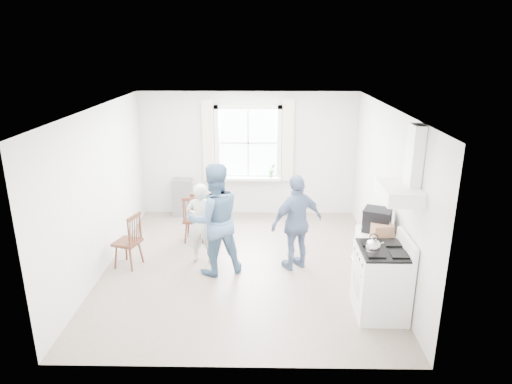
# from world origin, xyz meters

# --- Properties ---
(room_shell) EXTENTS (4.62, 5.12, 2.64)m
(room_shell) POSITION_xyz_m (0.00, 0.00, 1.30)
(room_shell) COLOR gray
(room_shell) RESTS_ON ground
(window_assembly) EXTENTS (1.88, 0.24, 1.70)m
(window_assembly) POSITION_xyz_m (0.00, 2.45, 1.46)
(window_assembly) COLOR white
(window_assembly) RESTS_ON room_shell
(range_hood) EXTENTS (0.45, 0.76, 0.94)m
(range_hood) POSITION_xyz_m (2.07, -1.35, 1.90)
(range_hood) COLOR white
(range_hood) RESTS_ON room_shell
(shelf_unit) EXTENTS (0.40, 0.30, 0.80)m
(shelf_unit) POSITION_xyz_m (-1.40, 2.33, 0.40)
(shelf_unit) COLOR gray
(shelf_unit) RESTS_ON ground
(gas_stove) EXTENTS (0.68, 0.76, 1.12)m
(gas_stove) POSITION_xyz_m (1.91, -1.35, 0.48)
(gas_stove) COLOR white
(gas_stove) RESTS_ON ground
(kettle) EXTENTS (0.19, 0.19, 0.27)m
(kettle) POSITION_xyz_m (1.74, -1.45, 1.04)
(kettle) COLOR silver
(kettle) RESTS_ON gas_stove
(low_cabinet) EXTENTS (0.50, 0.55, 0.90)m
(low_cabinet) POSITION_xyz_m (1.98, -0.65, 0.45)
(low_cabinet) COLOR white
(low_cabinet) RESTS_ON ground
(stereo_stack) EXTENTS (0.48, 0.45, 0.34)m
(stereo_stack) POSITION_xyz_m (1.98, -0.61, 1.07)
(stereo_stack) COLOR black
(stereo_stack) RESTS_ON low_cabinet
(cardboard_box) EXTENTS (0.30, 0.24, 0.18)m
(cardboard_box) POSITION_xyz_m (2.01, -0.81, 0.99)
(cardboard_box) COLOR #AF7755
(cardboard_box) RESTS_ON low_cabinet
(windsor_chair_a) EXTENTS (0.39, 0.38, 0.90)m
(windsor_chair_a) POSITION_xyz_m (-0.95, 0.92, 0.55)
(windsor_chair_a) COLOR #422015
(windsor_chair_a) RESTS_ON ground
(windsor_chair_b) EXTENTS (0.44, 0.43, 0.93)m
(windsor_chair_b) POSITION_xyz_m (-0.81, 1.04, 0.57)
(windsor_chair_b) COLOR #422015
(windsor_chair_b) RESTS_ON ground
(windsor_chair_c) EXTENTS (0.48, 0.48, 0.92)m
(windsor_chair_c) POSITION_xyz_m (-1.81, -0.06, 0.56)
(windsor_chair_c) COLOR #422015
(windsor_chair_c) RESTS_ON ground
(person_left) EXTENTS (0.53, 0.53, 1.37)m
(person_left) POSITION_xyz_m (-0.70, 0.18, 0.69)
(person_left) COLOR silver
(person_left) RESTS_ON ground
(person_mid) EXTENTS (1.13, 1.13, 1.80)m
(person_mid) POSITION_xyz_m (-0.44, -0.21, 0.90)
(person_mid) COLOR slate
(person_mid) RESTS_ON ground
(person_right) EXTENTS (1.26, 1.26, 1.58)m
(person_right) POSITION_xyz_m (0.86, -0.03, 0.79)
(person_right) COLOR navy
(person_right) RESTS_ON ground
(potted_plant) EXTENTS (0.21, 0.21, 0.30)m
(potted_plant) POSITION_xyz_m (0.49, 2.36, 1.00)
(potted_plant) COLOR #337335
(potted_plant) RESTS_ON window_assembly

